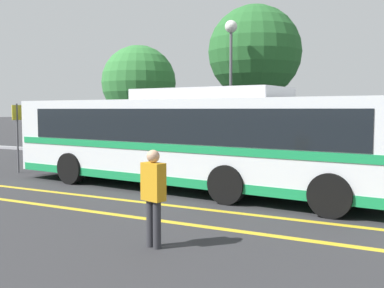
% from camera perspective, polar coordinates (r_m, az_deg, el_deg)
% --- Properties ---
extents(ground_plane, '(220.00, 220.00, 0.00)m').
position_cam_1_polar(ground_plane, '(13.36, 4.14, -5.87)').
color(ground_plane, '#2D2D30').
extents(lane_strip_0, '(32.33, 0.20, 0.01)m').
position_cam_1_polar(lane_strip_0, '(11.55, -5.11, -7.51)').
color(lane_strip_0, gold).
rests_on(lane_strip_0, ground_plane).
extents(lane_strip_1, '(32.33, 0.20, 0.01)m').
position_cam_1_polar(lane_strip_1, '(10.41, -9.40, -8.87)').
color(lane_strip_1, gold).
rests_on(lane_strip_1, ground_plane).
extents(curb_strip, '(40.33, 0.36, 0.15)m').
position_cam_1_polar(curb_strip, '(19.89, 9.51, -2.30)').
color(curb_strip, '#99999E').
rests_on(curb_strip, ground_plane).
extents(transit_bus, '(12.81, 3.75, 2.98)m').
position_cam_1_polar(transit_bus, '(13.22, 0.06, 0.73)').
color(transit_bus, silver).
rests_on(transit_bus, ground_plane).
extents(parked_car_0, '(4.26, 2.05, 1.35)m').
position_cam_1_polar(parked_car_0, '(24.17, -15.28, 0.28)').
color(parked_car_0, navy).
rests_on(parked_car_0, ground_plane).
extents(parked_car_1, '(4.70, 1.84, 1.63)m').
position_cam_1_polar(parked_car_1, '(20.64, -4.71, 0.02)').
color(parked_car_1, '#4C3823').
rests_on(parked_car_1, ground_plane).
extents(parked_car_2, '(4.42, 2.10, 1.34)m').
position_cam_1_polar(parked_car_2, '(18.87, 9.73, -0.83)').
color(parked_car_2, black).
rests_on(parked_car_2, ground_plane).
extents(pedestrian_0, '(0.46, 0.32, 1.70)m').
position_cam_1_polar(pedestrian_0, '(7.77, -4.92, -6.12)').
color(pedestrian_0, '#2D2D33').
rests_on(pedestrian_0, ground_plane).
extents(bus_stop_sign, '(0.07, 0.40, 2.60)m').
position_cam_1_polar(bus_stop_sign, '(18.05, -21.31, 1.74)').
color(bus_stop_sign, '#59595E').
rests_on(bus_stop_sign, ground_plane).
extents(street_lamp, '(0.59, 0.59, 6.60)m').
position_cam_1_polar(street_lamp, '(21.86, 4.97, 11.58)').
color(street_lamp, '#59595E').
rests_on(street_lamp, ground_plane).
extents(tree_0, '(5.03, 5.03, 7.99)m').
position_cam_1_polar(tree_0, '(25.01, 7.96, 11.46)').
color(tree_0, '#513823').
rests_on(tree_0, ground_plane).
extents(tree_2, '(4.67, 4.67, 6.39)m').
position_cam_1_polar(tree_2, '(28.74, -6.77, 7.73)').
color(tree_2, '#513823').
rests_on(tree_2, ground_plane).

